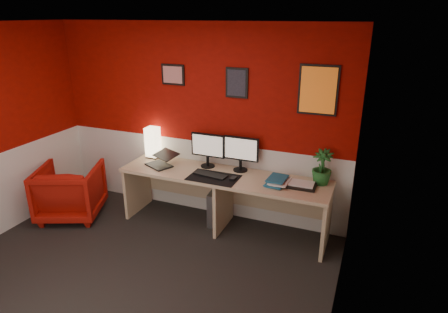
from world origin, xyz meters
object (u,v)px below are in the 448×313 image
(desk, at_px, (223,202))
(pc_tower, at_px, (220,205))
(shoji_lamp, at_px, (153,143))
(armchair, at_px, (70,191))
(monitor_left, at_px, (207,145))
(potted_plant, at_px, (322,167))
(laptop, at_px, (159,158))
(monitor_right, at_px, (241,149))
(zen_tray, at_px, (300,185))

(desk, distance_m, pc_tower, 0.22)
(shoji_lamp, bearing_deg, armchair, -142.29)
(monitor_left, relative_size, potted_plant, 1.41)
(shoji_lamp, xyz_separation_m, monitor_left, (0.83, -0.04, 0.09))
(laptop, relative_size, monitor_right, 0.57)
(armchair, bearing_deg, zen_tray, 166.60)
(armchair, bearing_deg, pc_tower, 174.81)
(laptop, height_order, potted_plant, potted_plant)
(potted_plant, bearing_deg, laptop, -173.68)
(shoji_lamp, bearing_deg, pc_tower, -4.68)
(potted_plant, bearing_deg, desk, -170.83)
(desk, height_order, pc_tower, desk)
(monitor_right, height_order, zen_tray, monitor_right)
(shoji_lamp, bearing_deg, laptop, -47.30)
(monitor_right, height_order, potted_plant, monitor_right)
(monitor_right, bearing_deg, desk, -124.26)
(desk, xyz_separation_m, potted_plant, (1.14, 0.18, 0.57))
(laptop, height_order, armchair, laptop)
(laptop, distance_m, monitor_right, 1.07)
(desk, relative_size, zen_tray, 7.43)
(zen_tray, bearing_deg, laptop, -178.04)
(monitor_right, xyz_separation_m, potted_plant, (1.00, -0.03, -0.08))
(shoji_lamp, distance_m, armchair, 1.26)
(desk, relative_size, monitor_right, 4.48)
(shoji_lamp, xyz_separation_m, zen_tray, (2.06, -0.20, -0.18))
(zen_tray, bearing_deg, desk, -178.64)
(shoji_lamp, relative_size, monitor_left, 0.69)
(monitor_left, height_order, pc_tower, monitor_left)
(shoji_lamp, bearing_deg, zen_tray, -5.46)
(desk, height_order, monitor_right, monitor_right)
(potted_plant, distance_m, armchair, 3.27)
(zen_tray, bearing_deg, monitor_right, 166.64)
(pc_tower, distance_m, armchair, 2.00)
(pc_tower, xyz_separation_m, armchair, (-1.90, -0.61, 0.13))
(laptop, bearing_deg, potted_plant, 31.89)
(monitor_left, distance_m, zen_tray, 1.27)
(pc_tower, bearing_deg, monitor_left, 161.21)
(desk, relative_size, armchair, 3.31)
(desk, bearing_deg, monitor_right, 55.74)
(monitor_left, bearing_deg, zen_tray, -7.31)
(monitor_left, distance_m, pc_tower, 0.82)
(pc_tower, bearing_deg, monitor_right, 11.24)
(desk, distance_m, shoji_lamp, 1.27)
(desk, xyz_separation_m, laptop, (-0.88, -0.04, 0.47))
(monitor_right, height_order, armchair, monitor_right)
(shoji_lamp, height_order, zen_tray, shoji_lamp)
(monitor_right, bearing_deg, armchair, -162.46)
(shoji_lamp, relative_size, laptop, 1.21)
(monitor_left, distance_m, monitor_right, 0.44)
(laptop, bearing_deg, armchair, -133.59)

